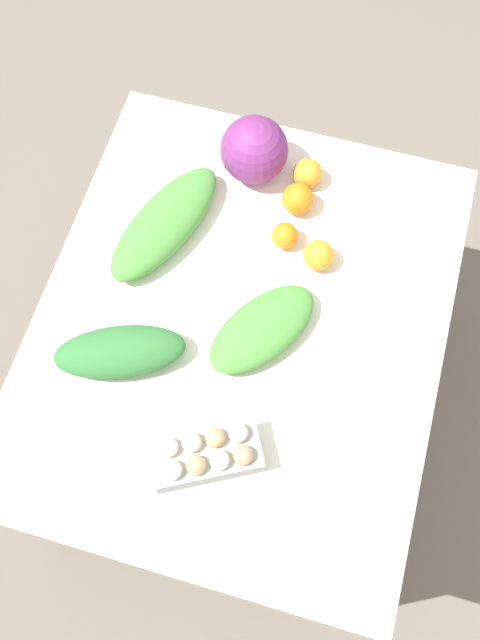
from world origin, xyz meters
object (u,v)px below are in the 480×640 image
(egg_carton, at_px, (206,454))
(orange_0, at_px, (285,236))
(orange_3, at_px, (298,199))
(greens_bunch_dandelion, at_px, (262,329))
(orange_1, at_px, (308,173))
(orange_2, at_px, (318,255))
(greens_bunch_chard, at_px, (165,223))
(greens_bunch_kale, at_px, (120,352))
(cabbage_purple, at_px, (254,150))

(egg_carton, bearing_deg, orange_0, 59.39)
(egg_carton, xyz_separation_m, orange_3, (-0.69, 0.03, -0.00))
(orange_0, distance_m, orange_3, 0.11)
(greens_bunch_dandelion, distance_m, orange_0, 0.26)
(orange_3, bearing_deg, orange_1, 176.15)
(orange_0, height_order, orange_2, orange_2)
(greens_bunch_chard, bearing_deg, orange_1, 128.31)
(egg_carton, xyz_separation_m, orange_0, (-0.58, 0.03, -0.01))
(greens_bunch_dandelion, bearing_deg, orange_1, -179.88)
(orange_1, bearing_deg, orange_2, 20.03)
(orange_0, bearing_deg, orange_1, 176.82)
(orange_2, xyz_separation_m, orange_3, (-0.14, -0.09, 0.00))
(greens_bunch_chard, height_order, greens_bunch_kale, greens_bunch_kale)
(greens_bunch_kale, xyz_separation_m, orange_2, (-0.37, 0.38, -0.00))
(greens_bunch_dandelion, height_order, orange_3, orange_3)
(greens_bunch_kale, distance_m, orange_0, 0.50)
(cabbage_purple, distance_m, greens_bunch_kale, 0.62)
(greens_bunch_dandelion, distance_m, greens_bunch_chard, 0.37)
(egg_carton, xyz_separation_m, greens_bunch_kale, (-0.17, -0.26, -0.00))
(greens_bunch_dandelion, xyz_separation_m, greens_bunch_kale, (0.15, -0.30, 0.01))
(greens_bunch_dandelion, xyz_separation_m, orange_0, (-0.26, -0.01, -0.00))
(greens_bunch_chard, height_order, orange_3, orange_3)
(cabbage_purple, xyz_separation_m, greens_bunch_dandelion, (0.45, 0.14, -0.05))
(greens_bunch_chard, relative_size, greens_bunch_kale, 1.27)
(orange_1, relative_size, orange_3, 0.94)
(greens_bunch_dandelion, relative_size, orange_3, 3.68)
(greens_bunch_dandelion, bearing_deg, greens_bunch_kale, -63.75)
(greens_bunch_kale, bearing_deg, orange_1, 153.39)
(egg_carton, relative_size, orange_3, 3.24)
(orange_1, bearing_deg, cabbage_purple, -89.15)
(greens_bunch_kale, bearing_deg, cabbage_purple, 165.34)
(greens_bunch_chard, xyz_separation_m, greens_bunch_kale, (0.35, 0.01, 0.00))
(egg_carton, height_order, orange_3, egg_carton)
(egg_carton, relative_size, orange_1, 3.45)
(greens_bunch_chard, xyz_separation_m, orange_0, (-0.05, 0.30, -0.01))
(greens_bunch_chard, bearing_deg, orange_3, 117.81)
(greens_bunch_chard, height_order, orange_2, greens_bunch_chard)
(greens_bunch_kale, xyz_separation_m, orange_3, (-0.51, 0.29, -0.00))
(cabbage_purple, bearing_deg, greens_bunch_kale, -14.66)
(greens_bunch_dandelion, height_order, greens_bunch_chard, greens_bunch_chard)
(greens_bunch_dandelion, bearing_deg, orange_3, -178.97)
(greens_bunch_chard, distance_m, orange_0, 0.30)
(greens_bunch_dandelion, height_order, orange_0, greens_bunch_dandelion)
(orange_0, xyz_separation_m, orange_2, (0.03, 0.09, 0.00))
(orange_1, bearing_deg, greens_bunch_dandelion, 0.12)
(greens_bunch_chard, height_order, orange_0, greens_bunch_chard)
(orange_0, bearing_deg, greens_bunch_chard, -80.34)
(greens_bunch_kale, bearing_deg, greens_bunch_dandelion, 116.25)
(greens_bunch_kale, relative_size, orange_0, 4.55)
(egg_carton, bearing_deg, greens_bunch_kale, 118.43)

